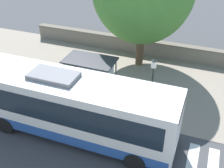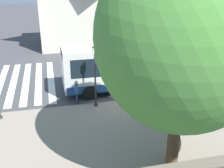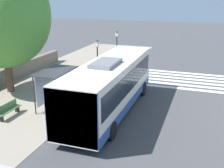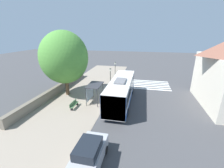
% 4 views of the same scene
% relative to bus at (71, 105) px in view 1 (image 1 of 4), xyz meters
% --- Properties ---
extents(ground_plane, '(120.00, 120.00, 0.00)m').
position_rel_bus_xyz_m(ground_plane, '(-1.90, 1.37, -1.81)').
color(ground_plane, '#424244').
rests_on(ground_plane, ground).
extents(sidewalk_plaza, '(9.00, 44.00, 0.02)m').
position_rel_bus_xyz_m(sidewalk_plaza, '(-6.40, 1.37, -1.80)').
color(sidewalk_plaza, gray).
rests_on(sidewalk_plaza, ground).
extents(stone_wall, '(0.60, 20.00, 1.24)m').
position_rel_bus_xyz_m(stone_wall, '(-10.45, 1.37, -1.18)').
color(stone_wall, slate).
rests_on(stone_wall, ground).
extents(bus, '(2.74, 10.79, 3.50)m').
position_rel_bus_xyz_m(bus, '(0.00, 0.00, 0.00)').
color(bus, silver).
rests_on(bus, ground).
extents(bus_shelter, '(1.81, 3.07, 2.56)m').
position_rel_bus_xyz_m(bus_shelter, '(-3.70, -0.53, 0.32)').
color(bus_shelter, '#2D2D33').
rests_on(bus_shelter, ground).
extents(pedestrian, '(0.34, 0.22, 1.61)m').
position_rel_bus_xyz_m(pedestrian, '(-1.62, 4.70, -0.88)').
color(pedestrian, '#2D3347').
rests_on(pedestrian, ground).
extents(bench, '(0.40, 1.87, 0.88)m').
position_rel_bus_xyz_m(bench, '(-5.64, -2.77, -1.33)').
color(bench, '#4C7247').
rests_on(bench, ground).
extents(street_lamp_far, '(0.28, 0.28, 3.99)m').
position_rel_bus_xyz_m(street_lamp_far, '(-2.29, 3.57, 0.56)').
color(street_lamp_far, '#2D332D').
rests_on(street_lamp_far, ground).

